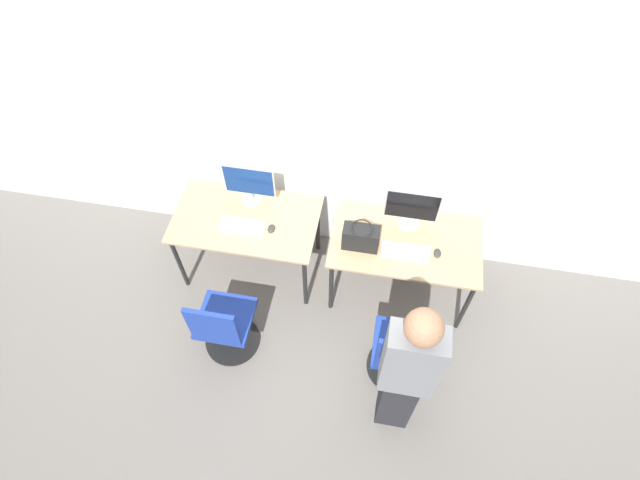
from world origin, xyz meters
The scene contains 14 objects.
ground_plane centered at (0.00, 0.00, 0.00)m, with size 20.00×20.00×0.00m, color slate.
wall_back centered at (0.00, 0.86, 1.40)m, with size 12.00×0.05×2.80m.
desk_left centered at (-0.69, 0.37, 0.67)m, with size 1.26×0.74×0.75m.
monitor_left centered at (-0.69, 0.59, 0.95)m, with size 0.45×0.18×0.40m.
keyboard_left centered at (-0.69, 0.27, 0.76)m, with size 0.40×0.16×0.02m.
mouse_left centered at (-0.44, 0.29, 0.76)m, with size 0.06×0.09×0.03m.
office_chair_left centered at (-0.68, -0.50, 0.38)m, with size 0.48×0.48×0.91m.
desk_right centered at (0.69, 0.37, 0.67)m, with size 1.26×0.74×0.75m.
monitor_right centered at (0.69, 0.56, 0.95)m, with size 0.45×0.18×0.40m.
keyboard_right centered at (0.69, 0.25, 0.76)m, with size 0.40×0.16×0.02m.
mouse_right centered at (0.95, 0.28, 0.76)m, with size 0.06×0.09×0.03m.
office_chair_right centered at (0.76, -0.49, 0.38)m, with size 0.48×0.48×0.91m.
person_right centered at (0.76, -0.85, 0.96)m, with size 0.36×0.23×1.74m.
handbag centered at (0.32, 0.26, 0.86)m, with size 0.30×0.18×0.25m.
Camera 1 is at (0.41, -2.14, 4.14)m, focal length 28.00 mm.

